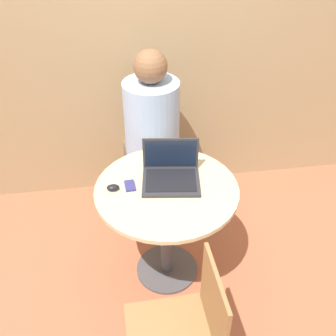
{
  "coord_description": "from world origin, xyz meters",
  "views": [
    {
      "loc": [
        -0.24,
        -1.69,
        2.13
      ],
      "look_at": [
        0.02,
        0.05,
        0.81
      ],
      "focal_mm": 42.0,
      "sensor_mm": 36.0,
      "label": 1
    }
  ],
  "objects": [
    {
      "name": "laptop",
      "position": [
        0.04,
        0.07,
        0.75
      ],
      "size": [
        0.36,
        0.31,
        0.22
      ],
      "color": "#2D2D33",
      "rests_on": "round_table"
    },
    {
      "name": "computer_mouse",
      "position": [
        -0.3,
        0.02,
        0.73
      ],
      "size": [
        0.07,
        0.05,
        0.04
      ],
      "color": "black",
      "rests_on": "round_table"
    },
    {
      "name": "back_wall",
      "position": [
        0.0,
        0.98,
        1.3
      ],
      "size": [
        7.0,
        0.05,
        2.6
      ],
      "color": "tan",
      "rests_on": "ground_plane"
    },
    {
      "name": "cell_phone",
      "position": [
        -0.2,
        0.04,
        0.72
      ],
      "size": [
        0.06,
        0.09,
        0.02
      ],
      "color": "navy",
      "rests_on": "round_table"
    },
    {
      "name": "ground_plane",
      "position": [
        0.0,
        0.0,
        0.0
      ],
      "size": [
        12.0,
        12.0,
        0.0
      ],
      "primitive_type": "plane",
      "color": "#B26042"
    },
    {
      "name": "person_seated",
      "position": [
        -0.01,
        0.72,
        0.53
      ],
      "size": [
        0.4,
        0.6,
        1.27
      ],
      "color": "brown",
      "rests_on": "ground_plane"
    },
    {
      "name": "chair_empty",
      "position": [
        -0.02,
        -0.72,
        0.43
      ],
      "size": [
        0.41,
        0.41,
        0.82
      ],
      "color": "#9E7042",
      "rests_on": "ground_plane"
    },
    {
      "name": "round_table",
      "position": [
        0.0,
        0.0,
        0.55
      ],
      "size": [
        0.82,
        0.82,
        0.71
      ],
      "color": "#4C4C51",
      "rests_on": "ground_plane"
    }
  ]
}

